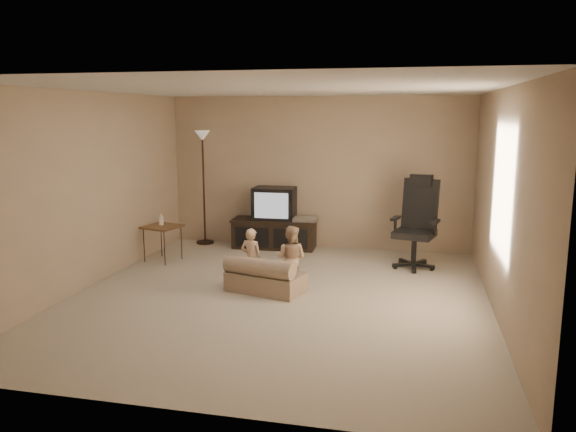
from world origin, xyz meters
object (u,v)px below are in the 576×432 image
child_sofa (264,278)px  toddler_right (291,258)px  toddler_left (251,259)px  tv_stand (275,223)px  office_chair (416,235)px  floor_lamp (203,162)px  side_table (162,227)px

child_sofa → toddler_right: (0.31, 0.14, 0.23)m
child_sofa → toddler_left: bearing=168.5°
tv_stand → office_chair: 2.40m
floor_lamp → tv_stand: bearing=-2.6°
side_table → toddler_left: 2.01m
tv_stand → child_sofa: 2.38m
floor_lamp → child_sofa: size_ratio=1.85×
toddler_right → office_chair: bearing=-126.9°
tv_stand → toddler_right: (0.76, -2.18, -0.00)m
toddler_left → toddler_right: (0.50, 0.05, 0.02)m
side_table → toddler_left: toddler_left is taller
side_table → floor_lamp: bearing=81.0°
office_chair → toddler_right: (-1.54, -1.48, -0.07)m
toddler_left → floor_lamp: bearing=-46.8°
tv_stand → toddler_left: 2.25m
office_chair → floor_lamp: floor_lamp is taller
floor_lamp → toddler_right: 3.18m
toddler_left → side_table: bearing=-21.6°
floor_lamp → toddler_left: size_ratio=2.44×
office_chair → child_sofa: size_ratio=1.29×
side_table → office_chair: bearing=7.4°
toddler_right → child_sofa: bearing=33.9°
office_chair → toddler_left: size_ratio=1.70×
child_sofa → toddler_left: size_ratio=1.32×
office_chair → floor_lamp: bearing=-176.8°
child_sofa → toddler_left: (-0.19, 0.09, 0.21)m
side_table → floor_lamp: 1.54m
tv_stand → toddler_right: tv_stand is taller
side_table → child_sofa: bearing=-30.8°
floor_lamp → child_sofa: (1.70, -2.38, -1.23)m
side_table → toddler_left: size_ratio=0.93×
floor_lamp → toddler_right: (2.02, -2.24, -0.99)m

